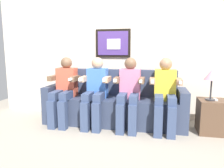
{
  "coord_description": "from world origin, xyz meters",
  "views": [
    {
      "loc": [
        0.66,
        -3.02,
        1.21
      ],
      "look_at": [
        0.0,
        0.15,
        0.7
      ],
      "focal_mm": 33.53,
      "sensor_mm": 36.0,
      "label": 1
    }
  ],
  "objects_px": {
    "person_rightmost": "(165,92)",
    "spare_remote_on_table": "(215,99)",
    "couch": "(114,105)",
    "side_table_right": "(212,116)",
    "person_left_center": "(96,89)",
    "person_right_center": "(129,90)",
    "table_lamp": "(212,76)",
    "person_leftmost": "(64,88)"
  },
  "relations": [
    {
      "from": "person_right_center",
      "to": "person_rightmost",
      "type": "height_order",
      "value": "same"
    },
    {
      "from": "couch",
      "to": "person_right_center",
      "type": "relative_size",
      "value": 2.08
    },
    {
      "from": "person_left_center",
      "to": "person_leftmost",
      "type": "bearing_deg",
      "value": 179.95
    },
    {
      "from": "person_right_center",
      "to": "person_rightmost",
      "type": "xyz_separation_m",
      "value": [
        0.54,
        0.0,
        0.0
      ]
    },
    {
      "from": "person_leftmost",
      "to": "person_right_center",
      "type": "height_order",
      "value": "same"
    },
    {
      "from": "person_right_center",
      "to": "person_left_center",
      "type": "bearing_deg",
      "value": 180.0
    },
    {
      "from": "table_lamp",
      "to": "side_table_right",
      "type": "bearing_deg",
      "value": 29.28
    },
    {
      "from": "person_rightmost",
      "to": "side_table_right",
      "type": "relative_size",
      "value": 2.22
    },
    {
      "from": "table_lamp",
      "to": "couch",
      "type": "bearing_deg",
      "value": 174.78
    },
    {
      "from": "person_rightmost",
      "to": "spare_remote_on_table",
      "type": "relative_size",
      "value": 8.54
    },
    {
      "from": "person_leftmost",
      "to": "spare_remote_on_table",
      "type": "xyz_separation_m",
      "value": [
        2.35,
        0.06,
        -0.1
      ]
    },
    {
      "from": "side_table_right",
      "to": "person_rightmost",
      "type": "bearing_deg",
      "value": -174.94
    },
    {
      "from": "spare_remote_on_table",
      "to": "person_leftmost",
      "type": "bearing_deg",
      "value": -178.56
    },
    {
      "from": "person_right_center",
      "to": "side_table_right",
      "type": "bearing_deg",
      "value": 2.85
    },
    {
      "from": "couch",
      "to": "side_table_right",
      "type": "height_order",
      "value": "couch"
    },
    {
      "from": "person_right_center",
      "to": "table_lamp",
      "type": "xyz_separation_m",
      "value": [
        1.19,
        0.04,
        0.25
      ]
    },
    {
      "from": "person_rightmost",
      "to": "person_leftmost",
      "type": "bearing_deg",
      "value": 179.98
    },
    {
      "from": "couch",
      "to": "person_right_center",
      "type": "distance_m",
      "value": 0.43
    },
    {
      "from": "person_rightmost",
      "to": "spare_remote_on_table",
      "type": "distance_m",
      "value": 0.73
    },
    {
      "from": "person_right_center",
      "to": "person_rightmost",
      "type": "bearing_deg",
      "value": 0.0
    },
    {
      "from": "person_right_center",
      "to": "table_lamp",
      "type": "bearing_deg",
      "value": 1.69
    },
    {
      "from": "person_right_center",
      "to": "person_leftmost",
      "type": "bearing_deg",
      "value": 179.98
    },
    {
      "from": "table_lamp",
      "to": "person_leftmost",
      "type": "bearing_deg",
      "value": -179.13
    },
    {
      "from": "spare_remote_on_table",
      "to": "couch",
      "type": "bearing_deg",
      "value": 175.94
    },
    {
      "from": "side_table_right",
      "to": "table_lamp",
      "type": "distance_m",
      "value": 0.61
    },
    {
      "from": "person_leftmost",
      "to": "table_lamp",
      "type": "height_order",
      "value": "person_leftmost"
    },
    {
      "from": "couch",
      "to": "person_leftmost",
      "type": "bearing_deg",
      "value": -168.31
    },
    {
      "from": "table_lamp",
      "to": "spare_remote_on_table",
      "type": "bearing_deg",
      "value": 17.93
    },
    {
      "from": "person_leftmost",
      "to": "person_left_center",
      "type": "xyz_separation_m",
      "value": [
        0.54,
        -0.0,
        0.0
      ]
    },
    {
      "from": "table_lamp",
      "to": "spare_remote_on_table",
      "type": "relative_size",
      "value": 3.54
    },
    {
      "from": "person_left_center",
      "to": "person_rightmost",
      "type": "relative_size",
      "value": 1.0
    },
    {
      "from": "person_rightmost",
      "to": "person_left_center",
      "type": "bearing_deg",
      "value": 180.0
    },
    {
      "from": "side_table_right",
      "to": "person_right_center",
      "type": "bearing_deg",
      "value": -177.15
    },
    {
      "from": "couch",
      "to": "person_left_center",
      "type": "bearing_deg",
      "value": -148.12
    },
    {
      "from": "person_rightmost",
      "to": "spare_remote_on_table",
      "type": "xyz_separation_m",
      "value": [
        0.72,
        0.06,
        -0.1
      ]
    },
    {
      "from": "person_rightmost",
      "to": "side_table_right",
      "type": "height_order",
      "value": "person_rightmost"
    },
    {
      "from": "couch",
      "to": "person_leftmost",
      "type": "relative_size",
      "value": 2.08
    },
    {
      "from": "person_left_center",
      "to": "table_lamp",
      "type": "xyz_separation_m",
      "value": [
        1.73,
        0.04,
        0.25
      ]
    },
    {
      "from": "side_table_right",
      "to": "table_lamp",
      "type": "height_order",
      "value": "table_lamp"
    },
    {
      "from": "table_lamp",
      "to": "person_right_center",
      "type": "bearing_deg",
      "value": -178.31
    },
    {
      "from": "couch",
      "to": "person_left_center",
      "type": "relative_size",
      "value": 2.08
    },
    {
      "from": "person_leftmost",
      "to": "side_table_right",
      "type": "bearing_deg",
      "value": 1.51
    }
  ]
}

